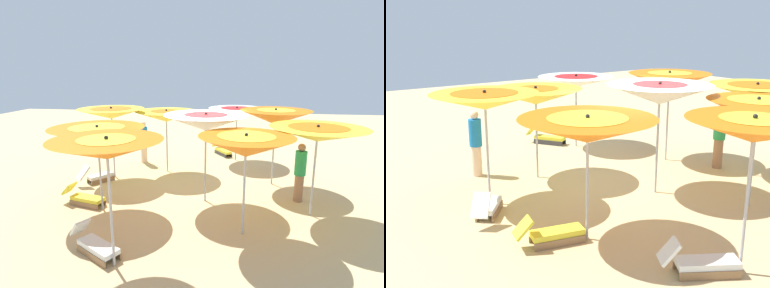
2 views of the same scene
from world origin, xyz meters
TOP-DOWN VIEW (x-y plane):
  - ground at (0.00, 0.00)m, footprint 36.14×36.14m
  - beach_umbrella_0 at (1.18, 3.01)m, footprint 2.13×2.13m
  - beach_umbrella_1 at (-1.30, 2.36)m, footprint 2.30×2.30m
  - beach_umbrella_2 at (-3.53, 1.15)m, footprint 1.92×1.92m
  - beach_umbrella_3 at (1.99, 1.38)m, footprint 2.16×2.16m
  - beach_umbrella_4 at (-0.38, -0.20)m, footprint 2.21×2.21m
  - beach_umbrella_5 at (-2.04, -1.19)m, footprint 1.99×1.99m
  - beach_umbrella_6 at (3.75, -1.00)m, footprint 2.20×2.20m
  - beach_umbrella_7 at (1.20, -2.15)m, footprint 2.12×2.12m
  - beach_umbrella_8 at (-0.89, -2.87)m, footprint 2.23×2.23m
  - lounger_0 at (0.57, 3.34)m, footprint 1.11×0.99m
  - lounger_1 at (-3.21, 1.65)m, footprint 0.94×1.22m
  - lounger_2 at (4.47, -0.44)m, footprint 1.18×0.91m
  - lounger_3 at (-1.09, 2.94)m, footprint 0.62×1.25m
  - beachgoer_0 at (-0.05, -2.72)m, footprint 0.30×0.30m
  - beachgoer_1 at (2.95, 2.51)m, footprint 0.30×0.30m

SIDE VIEW (x-z plane):
  - ground at x=0.00m, z-range -0.04..0.00m
  - lounger_2 at x=4.47m, z-range -0.10..0.48m
  - lounger_3 at x=-1.09m, z-range -0.08..0.47m
  - lounger_1 at x=-3.21m, z-range -0.09..0.48m
  - lounger_0 at x=0.57m, z-range -0.10..0.53m
  - beachgoer_1 at x=2.95m, z-range 0.03..1.63m
  - beachgoer_0 at x=-0.05m, z-range 0.03..1.65m
  - beach_umbrella_6 at x=3.75m, z-range 0.86..3.00m
  - beach_umbrella_1 at x=-1.30m, z-range 0.85..3.06m
  - beach_umbrella_3 at x=1.99m, z-range 0.86..3.07m
  - beach_umbrella_5 at x=-2.04m, z-range 0.86..3.11m
  - beach_umbrella_8 at x=-0.89m, z-range 0.91..3.19m
  - beach_umbrella_7 at x=1.20m, z-range 0.93..3.33m
  - beach_umbrella_0 at x=1.18m, z-range 0.96..3.32m
  - beach_umbrella_4 at x=-0.38m, z-range 0.96..3.40m
  - beach_umbrella_2 at x=-3.53m, z-range 0.99..3.43m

